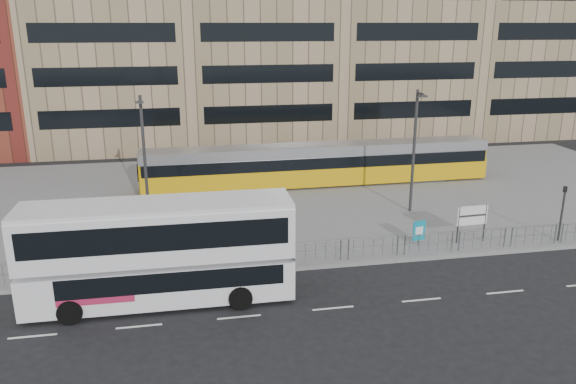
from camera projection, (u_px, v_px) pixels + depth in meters
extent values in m
plane|color=black|center=(272.00, 272.00, 27.20)|extent=(120.00, 120.00, 0.00)
cube|color=slate|center=(244.00, 198.00, 38.46)|extent=(64.00, 24.00, 0.15)
cube|color=gray|center=(271.00, 271.00, 27.22)|extent=(64.00, 0.25, 0.17)
cube|color=#9F8567|center=(113.00, 29.00, 54.20)|extent=(14.00, 16.00, 22.00)
cube|color=#9F8567|center=(256.00, 18.00, 56.40)|extent=(14.00, 16.00, 24.00)
cube|color=#9F8567|center=(388.00, 33.00, 59.33)|extent=(14.00, 16.00, 21.00)
cube|color=#9F8567|center=(509.00, 24.00, 61.53)|extent=(14.00, 16.00, 23.00)
cylinder|color=gray|center=(310.00, 243.00, 27.68)|extent=(32.00, 0.05, 0.05)
cylinder|color=gray|center=(310.00, 252.00, 27.82)|extent=(32.00, 0.04, 0.04)
cube|color=white|center=(310.00, 310.00, 23.61)|extent=(62.00, 0.12, 0.01)
cube|color=white|center=(161.00, 279.00, 24.10)|extent=(11.25, 2.69, 1.74)
cube|color=white|center=(158.00, 232.00, 23.48)|extent=(11.25, 2.69, 2.14)
cube|color=white|center=(156.00, 206.00, 23.15)|extent=(11.25, 2.58, 0.31)
cube|color=black|center=(173.00, 269.00, 24.07)|extent=(9.21, 2.71, 0.87)
cube|color=black|center=(158.00, 227.00, 23.42)|extent=(10.64, 2.72, 1.12)
cube|color=#AA2247|center=(100.00, 284.00, 23.68)|extent=(3.08, 2.66, 0.51)
cylinder|color=black|center=(240.00, 298.00, 23.59)|extent=(1.02, 0.31, 1.02)
cylinder|color=black|center=(235.00, 272.00, 26.04)|extent=(1.02, 0.31, 1.02)
cylinder|color=black|center=(70.00, 312.00, 22.42)|extent=(1.02, 0.31, 1.02)
cylinder|color=black|center=(81.00, 284.00, 24.88)|extent=(1.02, 0.31, 1.02)
cube|color=#D39F0B|center=(319.00, 173.00, 41.21)|extent=(25.56, 2.70, 1.46)
cube|color=black|center=(319.00, 160.00, 40.92)|extent=(25.20, 2.73, 0.82)
cube|color=#A1A1A6|center=(319.00, 149.00, 40.70)|extent=(25.56, 2.50, 0.73)
cube|color=#D39F0B|center=(472.00, 158.00, 43.34)|extent=(1.12, 2.07, 2.37)
cube|color=#D39F0B|center=(148.00, 174.00, 38.74)|extent=(1.12, 2.07, 2.37)
cylinder|color=#2D2D30|center=(319.00, 164.00, 41.02)|extent=(2.20, 2.20, 2.74)
cube|color=#2D2D30|center=(423.00, 176.00, 42.94)|extent=(2.76, 2.33, 0.46)
cube|color=#2D2D30|center=(207.00, 187.00, 39.85)|extent=(2.76, 2.33, 0.46)
cylinder|color=#2D2D30|center=(458.00, 225.00, 30.13)|extent=(0.09, 0.09, 2.06)
cylinder|color=#2D2D30|center=(485.00, 223.00, 30.50)|extent=(0.09, 0.09, 2.06)
cube|color=white|center=(472.00, 215.00, 30.17)|extent=(1.79, 0.18, 1.07)
cylinder|color=#2D2D30|center=(418.00, 239.00, 30.06)|extent=(0.06, 0.06, 0.73)
cube|color=#0B86A4|center=(419.00, 231.00, 29.93)|extent=(0.73, 0.17, 1.10)
cube|color=white|center=(419.00, 231.00, 29.90)|extent=(0.45, 0.08, 0.46)
imported|color=black|center=(182.00, 210.00, 32.94)|extent=(0.50, 0.70, 1.80)
cylinder|color=#2D2D30|center=(235.00, 239.00, 26.89)|extent=(0.12, 0.12, 3.00)
imported|color=#2D2D30|center=(234.00, 218.00, 26.57)|extent=(0.20, 0.23, 1.00)
cylinder|color=#2D2D30|center=(562.00, 215.00, 30.37)|extent=(0.12, 0.12, 3.00)
imported|color=#2D2D30|center=(565.00, 195.00, 30.05)|extent=(0.20, 0.23, 1.00)
cylinder|color=#2D2D30|center=(145.00, 159.00, 32.95)|extent=(0.18, 0.18, 7.52)
cylinder|color=#2D2D30|center=(140.00, 99.00, 31.55)|extent=(0.14, 0.90, 0.14)
cube|color=#2D2D30|center=(139.00, 102.00, 31.15)|extent=(0.45, 0.20, 0.12)
cylinder|color=#2D2D30|center=(414.00, 152.00, 34.52)|extent=(0.18, 0.18, 7.65)
cylinder|color=#2D2D30|center=(420.00, 94.00, 33.09)|extent=(0.14, 0.90, 0.14)
cube|color=#2D2D30|center=(423.00, 96.00, 32.70)|extent=(0.45, 0.20, 0.12)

